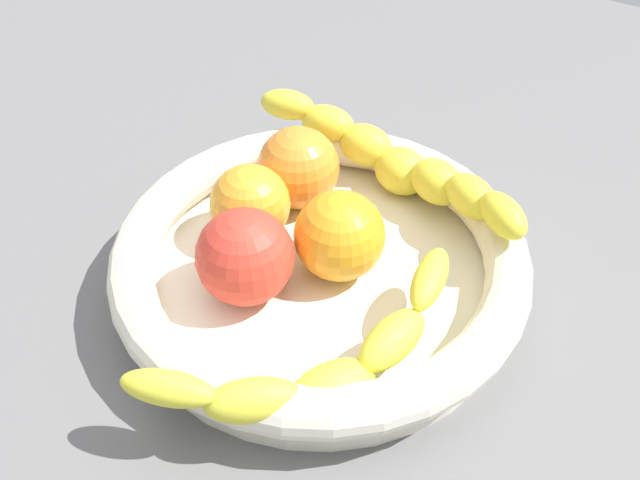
{
  "coord_description": "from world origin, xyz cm",
  "views": [
    {
      "loc": [
        31.69,
        18.95,
        42.14
      ],
      "look_at": [
        0.0,
        0.0,
        7.78
      ],
      "focal_mm": 40.67,
      "sensor_mm": 36.0,
      "label": 1
    }
  ],
  "objects_px": {
    "banana_draped_right": "(396,162)",
    "banana_draped_left": "(322,365)",
    "orange_mid_right": "(339,236)",
    "fruit_bowl": "(320,262)",
    "orange_mid_left": "(298,168)",
    "tomato_red": "(245,257)",
    "orange_front": "(250,204)"
  },
  "relations": [
    {
      "from": "orange_mid_left",
      "to": "orange_mid_right",
      "type": "xyz_separation_m",
      "value": [
        0.05,
        0.07,
        0.0
      ]
    },
    {
      "from": "banana_draped_right",
      "to": "orange_mid_left",
      "type": "relative_size",
      "value": 3.94
    },
    {
      "from": "orange_front",
      "to": "orange_mid_left",
      "type": "distance_m",
      "value": 0.05
    },
    {
      "from": "fruit_bowl",
      "to": "orange_mid_left",
      "type": "distance_m",
      "value": 0.09
    },
    {
      "from": "banana_draped_right",
      "to": "tomato_red",
      "type": "distance_m",
      "value": 0.15
    },
    {
      "from": "banana_draped_left",
      "to": "orange_mid_right",
      "type": "height_order",
      "value": "orange_mid_right"
    },
    {
      "from": "fruit_bowl",
      "to": "orange_mid_left",
      "type": "xyz_separation_m",
      "value": [
        -0.06,
        -0.06,
        0.02
      ]
    },
    {
      "from": "fruit_bowl",
      "to": "tomato_red",
      "type": "distance_m",
      "value": 0.06
    },
    {
      "from": "banana_draped_right",
      "to": "orange_mid_right",
      "type": "height_order",
      "value": "orange_mid_right"
    },
    {
      "from": "orange_mid_right",
      "to": "banana_draped_right",
      "type": "bearing_deg",
      "value": -177.59
    },
    {
      "from": "banana_draped_right",
      "to": "orange_mid_right",
      "type": "distance_m",
      "value": 0.1
    },
    {
      "from": "banana_draped_left",
      "to": "banana_draped_right",
      "type": "height_order",
      "value": "banana_draped_right"
    },
    {
      "from": "banana_draped_right",
      "to": "orange_front",
      "type": "distance_m",
      "value": 0.12
    },
    {
      "from": "banana_draped_right",
      "to": "orange_front",
      "type": "bearing_deg",
      "value": -35.59
    },
    {
      "from": "orange_mid_right",
      "to": "tomato_red",
      "type": "distance_m",
      "value": 0.07
    },
    {
      "from": "orange_front",
      "to": "tomato_red",
      "type": "distance_m",
      "value": 0.06
    },
    {
      "from": "banana_draped_left",
      "to": "orange_mid_left",
      "type": "relative_size",
      "value": 3.1
    },
    {
      "from": "fruit_bowl",
      "to": "orange_mid_right",
      "type": "xyz_separation_m",
      "value": [
        -0.01,
        0.01,
        0.02
      ]
    },
    {
      "from": "fruit_bowl",
      "to": "orange_mid_right",
      "type": "height_order",
      "value": "orange_mid_right"
    },
    {
      "from": "banana_draped_right",
      "to": "orange_mid_left",
      "type": "height_order",
      "value": "orange_mid_left"
    },
    {
      "from": "banana_draped_right",
      "to": "orange_mid_left",
      "type": "bearing_deg",
      "value": -53.64
    },
    {
      "from": "banana_draped_left",
      "to": "tomato_red",
      "type": "height_order",
      "value": "tomato_red"
    },
    {
      "from": "banana_draped_left",
      "to": "orange_mid_right",
      "type": "bearing_deg",
      "value": -155.66
    },
    {
      "from": "banana_draped_left",
      "to": "orange_front",
      "type": "bearing_deg",
      "value": -128.82
    },
    {
      "from": "fruit_bowl",
      "to": "orange_mid_left",
      "type": "bearing_deg",
      "value": -137.18
    },
    {
      "from": "banana_draped_left",
      "to": "orange_mid_right",
      "type": "relative_size",
      "value": 3.1
    },
    {
      "from": "banana_draped_right",
      "to": "banana_draped_left",
      "type": "bearing_deg",
      "value": 13.91
    },
    {
      "from": "orange_front",
      "to": "orange_mid_right",
      "type": "bearing_deg",
      "value": 91.36
    },
    {
      "from": "orange_front",
      "to": "banana_draped_right",
      "type": "bearing_deg",
      "value": 144.41
    },
    {
      "from": "banana_draped_left",
      "to": "tomato_red",
      "type": "relative_size",
      "value": 2.96
    },
    {
      "from": "fruit_bowl",
      "to": "tomato_red",
      "type": "bearing_deg",
      "value": -37.1
    },
    {
      "from": "tomato_red",
      "to": "banana_draped_left",
      "type": "bearing_deg",
      "value": 62.69
    }
  ]
}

